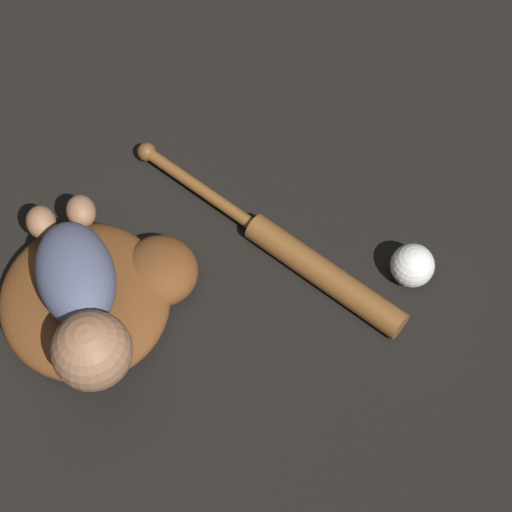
{
  "coord_description": "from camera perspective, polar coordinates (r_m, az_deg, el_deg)",
  "views": [
    {
      "loc": [
        0.65,
        0.05,
        1.27
      ],
      "look_at": [
        0.0,
        0.29,
        0.07
      ],
      "focal_mm": 60.0,
      "sensor_mm": 36.0,
      "label": 1
    }
  ],
  "objects": [
    {
      "name": "baby_figure",
      "position": [
        1.31,
        -11.51,
        -2.92
      ],
      "size": [
        0.35,
        0.13,
        0.12
      ],
      "color": "#4C516B",
      "rests_on": "baseball_glove"
    },
    {
      "name": "ground_plane",
      "position": [
        1.43,
        -11.04,
        -4.84
      ],
      "size": [
        6.0,
        6.0,
        0.0
      ],
      "primitive_type": "plane",
      "color": "black"
    },
    {
      "name": "baseball",
      "position": [
        1.44,
        10.38,
        -0.62
      ],
      "size": [
        0.07,
        0.07,
        0.07
      ],
      "color": "white",
      "rests_on": "ground"
    },
    {
      "name": "baseball_glove",
      "position": [
        1.41,
        -10.49,
        -2.52
      ],
      "size": [
        0.31,
        0.34,
        0.08
      ],
      "color": "brown",
      "rests_on": "ground"
    },
    {
      "name": "baseball_bat",
      "position": [
        1.44,
        2.81,
        -0.01
      ],
      "size": [
        0.51,
        0.32,
        0.05
      ],
      "color": "brown",
      "rests_on": "ground"
    }
  ]
}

